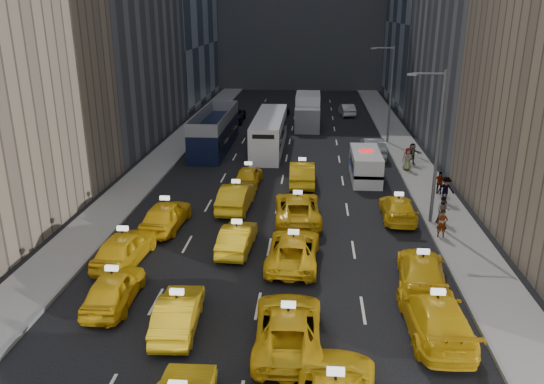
{
  "coord_description": "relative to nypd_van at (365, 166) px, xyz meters",
  "views": [
    {
      "loc": [
        2.15,
        -17.91,
        12.15
      ],
      "look_at": [
        -0.11,
        11.27,
        2.0
      ],
      "focal_mm": 35.0,
      "sensor_mm": 36.0,
      "label": 1
    }
  ],
  "objects": [
    {
      "name": "streetlight_far",
      "position": [
        3.0,
        11.52,
        3.87
      ],
      "size": [
        2.15,
        0.22,
        9.0
      ],
      "color": "#595B60",
      "rests_on": "ground"
    },
    {
      "name": "pedestrian_2",
      "position": [
        4.71,
        -5.1,
        -0.03
      ],
      "size": [
        1.15,
        0.53,
        1.74
      ],
      "primitive_type": "imported",
      "rotation": [
        0.0,
        0.0,
        0.06
      ],
      "color": "gray",
      "rests_on": "sidewalk_east"
    },
    {
      "name": "misc_car_3",
      "position": [
        -7.69,
        23.56,
        -0.37
      ],
      "size": [
        1.91,
        4.09,
        1.35
      ],
      "primitive_type": "imported",
      "rotation": [
        0.0,
        0.0,
        3.06
      ],
      "color": "black",
      "rests_on": "ground"
    },
    {
      "name": "taxi_14",
      "position": [
        -4.79,
        -8.61,
        -0.25
      ],
      "size": [
        3.01,
        5.91,
        1.6
      ],
      "primitive_type": "imported",
      "rotation": [
        0.0,
        0.0,
        3.21
      ],
      "color": "gold",
      "rests_on": "ground"
    },
    {
      "name": "pedestrian_4",
      "position": [
        3.46,
        2.23,
        -0.01
      ],
      "size": [
        0.89,
        0.52,
        1.77
      ],
      "primitive_type": "imported",
      "rotation": [
        0.0,
        0.0,
        0.05
      ],
      "color": "gray",
      "rests_on": "sidewalk_east"
    },
    {
      "name": "misc_car_2",
      "position": [
        -4.36,
        27.4,
        -0.38
      ],
      "size": [
        2.28,
        4.72,
        1.33
      ],
      "primitive_type": "imported",
      "rotation": [
        0.0,
        0.0,
        3.05
      ],
      "color": "gray",
      "rests_on": "ground"
    },
    {
      "name": "pedestrian_0",
      "position": [
        3.25,
        -10.75,
        -0.11
      ],
      "size": [
        0.62,
        0.45,
        1.58
      ],
      "primitive_type": "imported",
      "rotation": [
        0.0,
        0.0,
        -0.13
      ],
      "color": "gray",
      "rests_on": "sidewalk_east"
    },
    {
      "name": "taxi_7",
      "position": [
        0.97,
        -19.97,
        -0.23
      ],
      "size": [
        2.43,
        5.67,
        1.63
      ],
      "primitive_type": "imported",
      "rotation": [
        0.0,
        0.0,
        3.17
      ],
      "color": "gold",
      "rests_on": "ground"
    },
    {
      "name": "box_truck",
      "position": [
        -4.57,
        18.4,
        0.66
      ],
      "size": [
        3.2,
        7.74,
        3.45
      ],
      "rotation": [
        0.0,
        0.0,
        0.08
      ],
      "color": "silver",
      "rests_on": "ground"
    },
    {
      "name": "double_decker",
      "position": [
        -12.85,
        8.31,
        0.65
      ],
      "size": [
        3.16,
        11.85,
        3.42
      ],
      "rotation": [
        0.0,
        0.0,
        0.04
      ],
      "color": "black",
      "rests_on": "ground"
    },
    {
      "name": "taxi_6",
      "position": [
        -4.75,
        -21.16,
        -0.29
      ],
      "size": [
        2.68,
        5.53,
        1.52
      ],
      "primitive_type": "imported",
      "rotation": [
        0.0,
        0.0,
        3.17
      ],
      "color": "gold",
      "rests_on": "ground"
    },
    {
      "name": "sidewalk_west",
      "position": [
        -16.68,
        4.52,
        -0.97
      ],
      "size": [
        3.0,
        90.0,
        0.15
      ],
      "primitive_type": "cube",
      "color": "gray",
      "rests_on": "ground"
    },
    {
      "name": "curb_west",
      "position": [
        -15.23,
        4.52,
        -0.96
      ],
      "size": [
        0.15,
        90.0,
        0.18
      ],
      "primitive_type": "cube",
      "color": "slate",
      "rests_on": "ground"
    },
    {
      "name": "taxi_12",
      "position": [
        -12.39,
        -10.35,
        -0.22
      ],
      "size": [
        2.29,
        4.96,
        1.65
      ],
      "primitive_type": "imported",
      "rotation": [
        0.0,
        0.0,
        3.07
      ],
      "color": "gold",
      "rests_on": "ground"
    },
    {
      "name": "taxi_9",
      "position": [
        -7.84,
        -13.0,
        -0.34
      ],
      "size": [
        1.76,
        4.39,
        1.42
      ],
      "primitive_type": "imported",
      "rotation": [
        0.0,
        0.0,
        3.08
      ],
      "color": "gold",
      "rests_on": "ground"
    },
    {
      "name": "misc_car_4",
      "position": [
        0.04,
        25.2,
        -0.34
      ],
      "size": [
        1.99,
        4.43,
        1.41
      ],
      "primitive_type": "imported",
      "rotation": [
        0.0,
        0.0,
        3.26
      ],
      "color": "#AEB0B6",
      "rests_on": "ground"
    },
    {
      "name": "taxi_17",
      "position": [
        -4.7,
        -1.53,
        -0.21
      ],
      "size": [
        1.92,
        5.14,
        1.68
      ],
      "primitive_type": "imported",
      "rotation": [
        0.0,
        0.0,
        3.17
      ],
      "color": "gold",
      "rests_on": "ground"
    },
    {
      "name": "sidewalk_east",
      "position": [
        4.32,
        4.52,
        -0.97
      ],
      "size": [
        3.0,
        90.0,
        0.15
      ],
      "primitive_type": "cube",
      "color": "gray",
      "rests_on": "ground"
    },
    {
      "name": "taxi_16",
      "position": [
        -8.55,
        -2.07,
        -0.33
      ],
      "size": [
        1.87,
        4.27,
        1.43
      ],
      "primitive_type": "imported",
      "rotation": [
        0.0,
        0.0,
        3.1
      ],
      "color": "gold",
      "rests_on": "ground"
    },
    {
      "name": "curb_east",
      "position": [
        2.87,
        4.52,
        -0.96
      ],
      "size": [
        0.15,
        90.0,
        0.18
      ],
      "primitive_type": "cube",
      "color": "slate",
      "rests_on": "ground"
    },
    {
      "name": "taxi_15",
      "position": [
        1.28,
        -7.84,
        -0.35
      ],
      "size": [
        2.01,
        4.8,
        1.38
      ],
      "primitive_type": "imported",
      "rotation": [
        0.0,
        0.0,
        3.13
      ],
      "color": "gold",
      "rests_on": "ground"
    },
    {
      "name": "taxi_8",
      "position": [
        -13.29,
        -14.85,
        -0.23
      ],
      "size": [
        2.29,
        4.94,
        1.64
      ],
      "primitive_type": "imported",
      "rotation": [
        0.0,
        0.0,
        3.07
      ],
      "color": "gold",
      "rests_on": "ground"
    },
    {
      "name": "taxi_10",
      "position": [
        -4.82,
        -14.29,
        -0.3
      ],
      "size": [
        2.68,
        5.44,
        1.49
      ],
      "primitive_type": "imported",
      "rotation": [
        0.0,
        0.0,
        3.1
      ],
      "color": "gold",
      "rests_on": "ground"
    },
    {
      "name": "pedestrian_1",
      "position": [
        3.76,
        -8.73,
        -0.07
      ],
      "size": [
        0.85,
        0.54,
        1.65
      ],
      "primitive_type": "imported",
      "rotation": [
        0.0,
        0.0,
        -0.13
      ],
      "color": "gray",
      "rests_on": "sidewalk_east"
    },
    {
      "name": "taxi_5",
      "position": [
        -9.17,
        -20.42,
        -0.33
      ],
      "size": [
        1.78,
        4.44,
        1.44
      ],
      "primitive_type": "imported",
      "rotation": [
        0.0,
        0.0,
        3.2
      ],
      "color": "gold",
      "rests_on": "ground"
    },
    {
      "name": "streetlight_near",
      "position": [
        3.0,
        -8.48,
        3.87
      ],
      "size": [
        2.15,
        0.22,
        9.0
      ],
      "color": "#595B60",
      "rests_on": "ground"
    },
    {
      "name": "misc_car_0",
      "position": [
        1.22,
        6.54,
        -0.22
      ],
      "size": [
        1.85,
        5.04,
        1.65
      ],
      "primitive_type": "imported",
      "rotation": [
        0.0,
        0.0,
        3.16
      ],
      "color": "#95989C",
      "rests_on": "ground"
    },
    {
      "name": "taxi_13",
      "position": [
        -8.75,
        -6.92,
        -0.23
      ],
      "size": [
        2.02,
        5.07,
        1.64
      ],
      "primitive_type": "imported",
      "rotation": [
        0.0,
        0.0,
        3.09
      ],
      "color": "gold",
      "rests_on": "ground"
    },
    {
      "name": "nypd_van",
      "position": [
        0.0,
        0.0,
        0.0
      ],
      "size": [
        2.23,
        5.44,
        2.31
      ],
      "rotation": [
        0.0,
        0.0,
        0.03
      ],
      "color": "silver",
      "rests_on": "ground"
    },
    {
      "name": "taxi_4",
      "position": [
        -12.38,
        -18.8,
        -0.29
      ],
      "size": [
        1.87,
        4.46,
        1.51
      ],
      "primitive_type": "imported",
      "rotation": [
        0.0,
        0.0,
        3.16
      ],
      "color": "gold",
      "rests_on": "ground"
    },
    {
      "name": "pedestrian_5",
      "position": [
        4.08,
        3.86,
        -0.02
      ],
      "size": [
        1.69,
        0.91,
        1.75
      ],
      "primitive_type": "imported",
      "rotation": [
        0.0,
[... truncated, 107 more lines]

